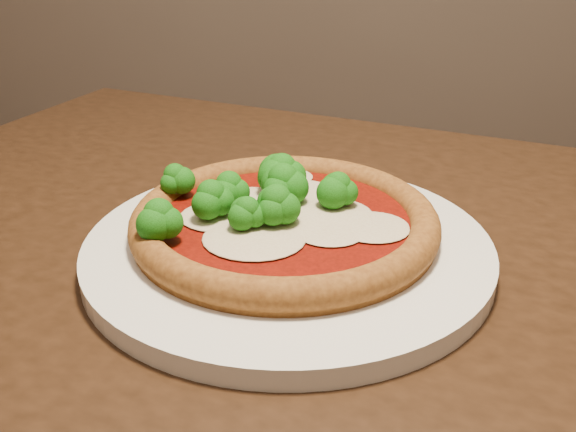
# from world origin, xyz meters

# --- Properties ---
(dining_table) EXTENTS (1.39, 1.17, 0.75)m
(dining_table) POSITION_xyz_m (0.08, -0.01, 0.66)
(dining_table) COLOR black
(dining_table) RESTS_ON floor
(plate) EXTENTS (0.36, 0.36, 0.02)m
(plate) POSITION_xyz_m (0.02, 0.04, 0.76)
(plate) COLOR silver
(plate) RESTS_ON dining_table
(pizza) EXTENTS (0.27, 0.27, 0.06)m
(pizza) POSITION_xyz_m (0.01, 0.05, 0.78)
(pizza) COLOR brown
(pizza) RESTS_ON plate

